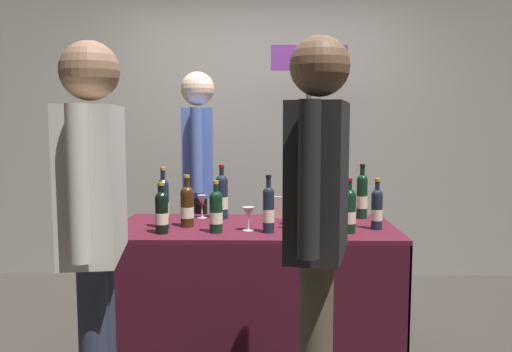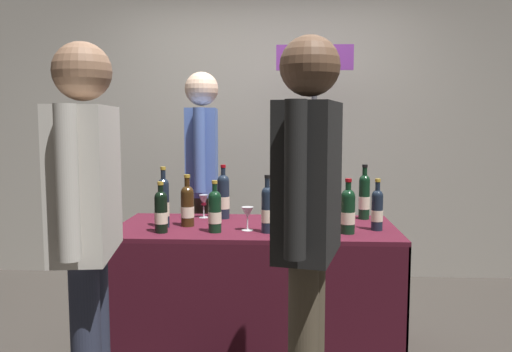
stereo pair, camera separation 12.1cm
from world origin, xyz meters
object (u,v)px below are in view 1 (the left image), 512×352
object	(u,v)px
featured_wine_bottle	(222,196)
wine_glass_near_taster	(316,209)
booth_signpost	(308,135)
vendor_presenter	(198,168)
taster_foreground_right	(318,210)
display_bottle_0	(163,202)
tasting_table	(256,265)
flower_vase	(306,212)
wine_glass_mid	(202,202)
wine_glass_near_vendor	(248,213)

from	to	relation	value
featured_wine_bottle	wine_glass_near_taster	bearing A→B (deg)	-17.12
booth_signpost	vendor_presenter	bearing A→B (deg)	-155.92
taster_foreground_right	booth_signpost	distance (m)	2.08
display_bottle_0	vendor_presenter	xyz separation A→B (m)	(0.11, 0.76, 0.13)
tasting_table	display_bottle_0	size ratio (longest dim) A/B	4.62
display_bottle_0	vendor_presenter	bearing A→B (deg)	81.74
booth_signpost	flower_vase	bearing A→B (deg)	-95.22
wine_glass_mid	tasting_table	bearing A→B (deg)	-34.75
display_bottle_0	wine_glass_near_vendor	world-z (taller)	display_bottle_0
wine_glass_mid	wine_glass_near_taster	size ratio (longest dim) A/B	1.12
display_bottle_0	wine_glass_near_taster	xyz separation A→B (m)	(0.90, 0.12, -0.06)
tasting_table	vendor_presenter	xyz separation A→B (m)	(-0.43, 0.69, 0.53)
tasting_table	flower_vase	size ratio (longest dim) A/B	4.22
wine_glass_near_taster	flower_vase	bearing A→B (deg)	-109.70
tasting_table	flower_vase	world-z (taller)	flower_vase
tasting_table	wine_glass_near_taster	xyz separation A→B (m)	(0.36, 0.05, 0.33)
display_bottle_0	booth_signpost	size ratio (longest dim) A/B	0.18
vendor_presenter	booth_signpost	distance (m)	0.93
display_bottle_0	wine_glass_near_vendor	distance (m)	0.51
booth_signpost	featured_wine_bottle	bearing A→B (deg)	-126.87
display_bottle_0	wine_glass_near_taster	bearing A→B (deg)	7.86
wine_glass_near_taster	vendor_presenter	distance (m)	1.03
tasting_table	wine_glass_near_vendor	distance (m)	0.37
wine_glass_near_vendor	taster_foreground_right	xyz separation A→B (m)	(0.31, -0.87, 0.17)
wine_glass_near_vendor	flower_vase	size ratio (longest dim) A/B	0.35
vendor_presenter	taster_foreground_right	xyz separation A→B (m)	(0.70, -1.69, -0.02)
wine_glass_mid	vendor_presenter	distance (m)	0.48
taster_foreground_right	wine_glass_mid	bearing A→B (deg)	39.66
featured_wine_bottle	flower_vase	world-z (taller)	flower_vase
display_bottle_0	wine_glass_near_taster	size ratio (longest dim) A/B	2.67
featured_wine_bottle	vendor_presenter	size ratio (longest dim) A/B	0.20
vendor_presenter	wine_glass_near_taster	bearing A→B (deg)	46.24
wine_glass_near_taster	taster_foreground_right	bearing A→B (deg)	-95.06
flower_vase	wine_glass_near_taster	bearing A→B (deg)	70.30
display_bottle_0	taster_foreground_right	size ratio (longest dim) A/B	0.21
taster_foreground_right	booth_signpost	xyz separation A→B (m)	(0.13, 2.06, 0.24)
display_bottle_0	vendor_presenter	world-z (taller)	vendor_presenter
display_bottle_0	wine_glass_mid	xyz separation A→B (m)	(0.19, 0.32, -0.05)
wine_glass_mid	taster_foreground_right	size ratio (longest dim) A/B	0.09
featured_wine_bottle	wine_glass_near_vendor	world-z (taller)	featured_wine_bottle
wine_glass_near_taster	flower_vase	xyz separation A→B (m)	(-0.08, -0.21, 0.02)
taster_foreground_right	wine_glass_near_taster	bearing A→B (deg)	8.19
display_bottle_0	wine_glass_near_vendor	bearing A→B (deg)	-7.31
flower_vase	tasting_table	bearing A→B (deg)	150.72
display_bottle_0	wine_glass_near_taster	world-z (taller)	display_bottle_0
featured_wine_bottle	display_bottle_0	bearing A→B (deg)	-136.17
tasting_table	wine_glass_near_vendor	world-z (taller)	wine_glass_near_vendor
wine_glass_near_taster	vendor_presenter	xyz separation A→B (m)	(-0.79, 0.64, 0.19)
flower_vase	vendor_presenter	xyz separation A→B (m)	(-0.71, 0.85, 0.17)
flower_vase	taster_foreground_right	bearing A→B (deg)	-91.22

